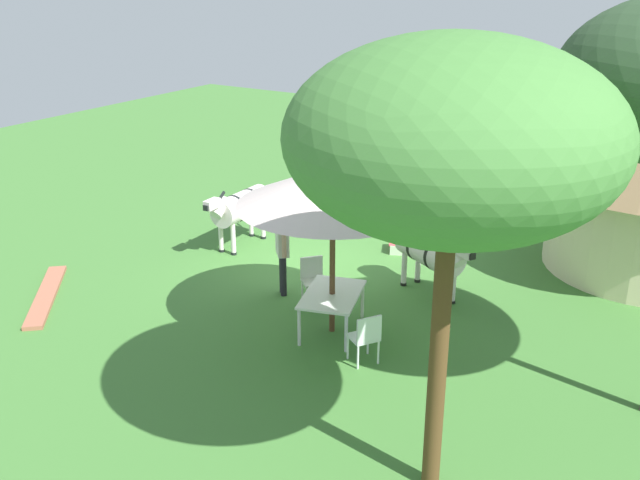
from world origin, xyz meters
name	(u,v)px	position (x,y,z in m)	size (l,w,h in m)	color
ground_plane	(315,265)	(0.00, 0.00, 0.00)	(36.00, 36.00, 0.00)	#3F7532
shade_umbrella	(333,185)	(2.36, 1.85, 2.73)	(3.29, 3.29, 3.07)	#52341F
patio_dining_table	(332,297)	(2.36, 1.85, 0.66)	(1.66, 1.32, 0.74)	silver
patio_chair_near_hut	(366,336)	(3.04, 2.91, 0.52)	(0.60, 0.59, 0.90)	white
patio_chair_west_end	(313,277)	(1.52, 0.92, 0.52)	(0.61, 0.61, 0.90)	silver
guest_beside_umbrella	(282,246)	(1.54, 0.23, 1.03)	(0.49, 0.47, 1.72)	black
standing_watcher	(342,176)	(-3.40, -1.30, 0.99)	(0.32, 0.57, 1.65)	black
striped_lounge_chair	(406,241)	(-1.80, 1.34, 0.25)	(0.81, 0.96, 0.61)	#D1434A
zebra_nearest_camera	(240,207)	(-0.09, -2.07, 0.95)	(2.24, 0.67, 1.49)	silver
zebra_by_umbrella	(431,251)	(0.06, 2.72, 0.93)	(1.32, 1.95, 1.47)	silver
acacia_tree_far_lawn	(453,139)	(5.19, 5.02, 4.47)	(3.64, 3.64, 5.58)	#4E351B
brick_patio_kerb	(46,296)	(4.16, -3.65, 0.04)	(2.80, 0.36, 0.08)	#A76249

